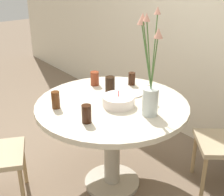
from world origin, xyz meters
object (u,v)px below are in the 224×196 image
drink_glass_3 (56,100)px  drink_glass_1 (95,78)px  birthday_cake (118,101)px  drink_glass_2 (87,114)px  drink_glass_0 (110,85)px  drink_glass_4 (150,94)px  flower_vase (150,83)px  drink_glass_5 (132,79)px  side_plate (132,93)px

drink_glass_3 → drink_glass_1: bearing=112.4°
birthday_cake → drink_glass_1: size_ratio=2.01×
drink_glass_2 → drink_glass_3: (-0.32, -0.05, 0.00)m
drink_glass_3 → drink_glass_2: bearing=9.6°
drink_glass_0 → drink_glass_3: bearing=-90.9°
drink_glass_4 → drink_glass_3: bearing=-119.4°
flower_vase → drink_glass_5: (-0.49, 0.27, -0.18)m
flower_vase → drink_glass_2: (-0.16, -0.42, -0.17)m
drink_glass_1 → flower_vase: bearing=-1.4°
drink_glass_2 → drink_glass_5: (-0.33, 0.69, -0.01)m
side_plate → birthday_cake: bearing=-66.1°
drink_glass_1 → drink_glass_2: (0.52, -0.43, 0.00)m
birthday_cake → drink_glass_4: drink_glass_4 is taller
side_plate → drink_glass_3: (-0.15, -0.61, 0.06)m
flower_vase → side_plate: bearing=157.4°
drink_glass_0 → drink_glass_3: drink_glass_0 is taller
drink_glass_5 → drink_glass_0: bearing=-85.8°
side_plate → drink_glass_1: size_ratio=1.50×
birthday_cake → flower_vase: (0.23, 0.08, 0.19)m
side_plate → drink_glass_4: size_ratio=1.43×
side_plate → drink_glass_0: size_ratio=1.34×
birthday_cake → drink_glass_3: bearing=-122.7°
drink_glass_0 → drink_glass_5: drink_glass_0 is taller
flower_vase → drink_glass_5: flower_vase is taller
flower_vase → drink_glass_4: flower_vase is taller
birthday_cake → side_plate: birthday_cake is taller
drink_glass_3 → drink_glass_4: drink_glass_3 is taller
flower_vase → drink_glass_3: size_ratio=5.54×
drink_glass_2 → birthday_cake: bearing=102.5°
drink_glass_0 → drink_glass_1: 0.21m
birthday_cake → side_plate: bearing=113.9°
drink_glass_3 → drink_glass_4: bearing=60.6°
flower_vase → birthday_cake: bearing=-160.2°
flower_vase → drink_glass_1: size_ratio=5.99×
side_plate → drink_glass_5: bearing=139.7°
birthday_cake → flower_vase: size_ratio=0.34×
drink_glass_0 → drink_glass_2: (0.31, -0.44, -0.00)m
birthday_cake → side_plate: 0.25m
drink_glass_3 → drink_glass_5: drink_glass_3 is taller
birthday_cake → drink_glass_1: birthday_cake is taller
drink_glass_0 → drink_glass_1: bearing=-178.5°
side_plate → drink_glass_4: 0.20m
drink_glass_4 → birthday_cake: bearing=-113.2°
drink_glass_3 → flower_vase: bearing=44.3°
birthday_cake → drink_glass_5: (-0.26, 0.36, 0.02)m
birthday_cake → drink_glass_0: bearing=155.9°
drink_glass_1 → drink_glass_3: bearing=-67.6°
flower_vase → drink_glass_5: size_ratio=6.58×
side_plate → drink_glass_3: 0.63m
flower_vase → drink_glass_0: size_ratio=5.38×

